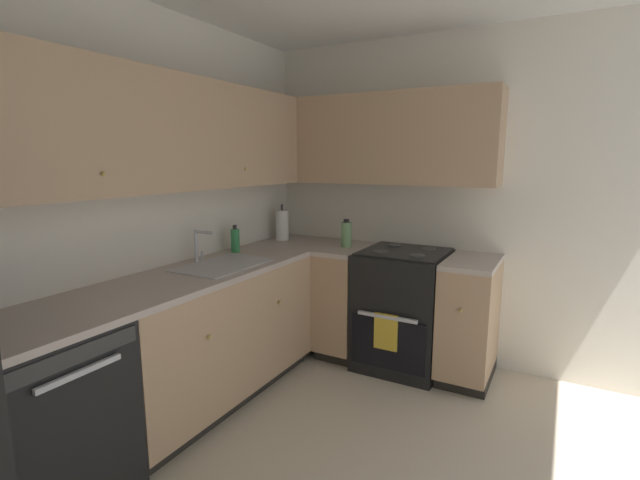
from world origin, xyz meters
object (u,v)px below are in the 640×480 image
object	(u,v)px
oven_range	(403,308)
paper_towel_roll	(282,225)
dishwasher	(42,420)
oil_bottle	(346,234)
soap_bottle	(235,240)

from	to	relation	value
oven_range	paper_towel_roll	distance (m)	1.23
dishwasher	oil_bottle	size ratio (longest dim) A/B	3.89
dishwasher	oil_bottle	world-z (taller)	oil_bottle
dishwasher	oven_range	distance (m)	2.37
dishwasher	soap_bottle	world-z (taller)	soap_bottle
dishwasher	paper_towel_roll	bearing A→B (deg)	4.22
oil_bottle	soap_bottle	bearing A→B (deg)	132.52
paper_towel_roll	oven_range	bearing A→B (deg)	-89.90
soap_bottle	oil_bottle	world-z (taller)	oil_bottle
oven_range	soap_bottle	xyz separation A→B (m)	(-0.60, 1.11, 0.52)
soap_bottle	oil_bottle	size ratio (longest dim) A/B	0.93
paper_towel_roll	dishwasher	bearing A→B (deg)	-175.78
dishwasher	oven_range	world-z (taller)	oven_range
soap_bottle	paper_towel_roll	xyz separation A→B (m)	(0.60, -0.02, 0.04)
oil_bottle	oven_range	bearing A→B (deg)	-87.78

